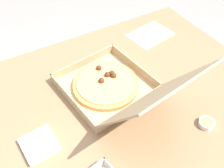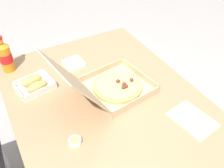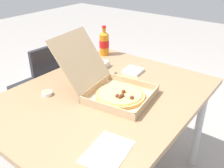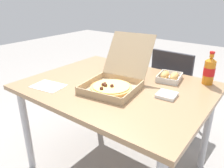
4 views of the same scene
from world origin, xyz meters
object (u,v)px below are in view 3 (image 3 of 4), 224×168
Objects in this scene: pizza_box_open at (113,88)px; dipping_sauce_cup at (47,93)px; chair at (47,85)px; napkin_pile at (133,71)px; bread_side_box at (93,64)px; cola_bottle at (104,43)px; paper_menu at (108,152)px.

pizza_box_open is 0.36m from dipping_sauce_cup.
chair is 0.74m from napkin_pile.
bread_side_box is 0.26m from cola_bottle.
bread_side_box is (0.23, 0.35, -0.02)m from pizza_box_open.
pizza_box_open is 9.78× the size of dipping_sauce_cup.
cola_bottle is at bearing 43.13° from pizza_box_open.
dipping_sauce_cup is (0.15, 0.54, 0.01)m from paper_menu.
chair is at bearing 53.58° from dipping_sauce_cup.
dipping_sauce_cup is (-0.34, -0.46, 0.24)m from chair.
cola_bottle reaches higher than napkin_pile.
dipping_sauce_cup is at bearing 158.42° from napkin_pile.
cola_bottle reaches higher than bread_side_box.
bread_side_box is at bearing 110.74° from napkin_pile.
paper_menu is at bearing -115.91° from chair.
pizza_box_open is 2.61× the size of paper_menu.
cola_bottle is at bearing -43.63° from chair.
cola_bottle is at bearing 69.35° from napkin_pile.
pizza_box_open reaches higher than chair.
chair is 1.52× the size of pizza_box_open.
dipping_sauce_cup is (-0.54, 0.21, 0.00)m from napkin_pile.
napkin_pile reaches higher than paper_menu.
napkin_pile is at bearing -69.26° from bread_side_box.
pizza_box_open reaches higher than cola_bottle.
napkin_pile is 1.96× the size of dipping_sauce_cup.
pizza_box_open is at bearing 25.75° from paper_menu.
pizza_box_open is 0.34m from napkin_pile.
napkin_pile and dipping_sauce_cup have the same top height.
pizza_box_open is 2.57× the size of bread_side_box.
paper_menu is at bearing -140.30° from cola_bottle.
napkin_pile is (0.20, -0.68, 0.24)m from chair.
cola_bottle reaches higher than chair.
cola_bottle is 2.04× the size of napkin_pile.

